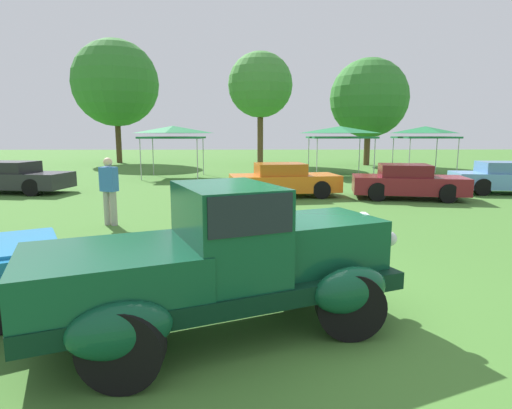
{
  "coord_description": "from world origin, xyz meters",
  "views": [
    {
      "loc": [
        -0.37,
        -5.09,
        2.24
      ],
      "look_at": [
        -0.23,
        2.17,
        1.04
      ],
      "focal_mm": 29.62,
      "sensor_mm": 36.0,
      "label": 1
    }
  ],
  "objects_px": {
    "show_car_orange": "(283,180)",
    "show_car_burgundy": "(408,182)",
    "spectator_between_cars": "(109,189)",
    "feature_pickup_truck": "(222,259)",
    "show_car_charcoal": "(12,178)",
    "show_car_skyblue": "(507,178)",
    "canopy_tent_center_field": "(340,131)",
    "canopy_tent_right_field": "(425,132)",
    "canopy_tent_left_field": "(173,131)"
  },
  "relations": [
    {
      "from": "show_car_burgundy",
      "to": "canopy_tent_left_field",
      "type": "distance_m",
      "value": 12.54
    },
    {
      "from": "show_car_burgundy",
      "to": "canopy_tent_left_field",
      "type": "bearing_deg",
      "value": 140.42
    },
    {
      "from": "show_car_orange",
      "to": "show_car_skyblue",
      "type": "bearing_deg",
      "value": 4.28
    },
    {
      "from": "show_car_skyblue",
      "to": "canopy_tent_center_field",
      "type": "xyz_separation_m",
      "value": [
        -4.92,
        7.38,
        1.83
      ]
    },
    {
      "from": "show_car_burgundy",
      "to": "canopy_tent_center_field",
      "type": "height_order",
      "value": "canopy_tent_center_field"
    },
    {
      "from": "feature_pickup_truck",
      "to": "canopy_tent_left_field",
      "type": "relative_size",
      "value": 1.37
    },
    {
      "from": "feature_pickup_truck",
      "to": "canopy_tent_left_field",
      "type": "bearing_deg",
      "value": 101.4
    },
    {
      "from": "show_car_burgundy",
      "to": "canopy_tent_center_field",
      "type": "xyz_separation_m",
      "value": [
        -0.55,
        8.67,
        1.83
      ]
    },
    {
      "from": "show_car_skyblue",
      "to": "spectator_between_cars",
      "type": "bearing_deg",
      "value": -157.63
    },
    {
      "from": "show_car_skyblue",
      "to": "canopy_tent_left_field",
      "type": "height_order",
      "value": "canopy_tent_left_field"
    },
    {
      "from": "show_car_burgundy",
      "to": "show_car_skyblue",
      "type": "height_order",
      "value": "same"
    },
    {
      "from": "canopy_tent_center_field",
      "to": "feature_pickup_truck",
      "type": "bearing_deg",
      "value": -105.99
    },
    {
      "from": "show_car_burgundy",
      "to": "canopy_tent_left_field",
      "type": "xyz_separation_m",
      "value": [
        -9.57,
        7.91,
        1.83
      ]
    },
    {
      "from": "show_car_orange",
      "to": "show_car_burgundy",
      "type": "xyz_separation_m",
      "value": [
        4.33,
        -0.64,
        -0.0
      ]
    },
    {
      "from": "show_car_burgundy",
      "to": "spectator_between_cars",
      "type": "bearing_deg",
      "value": -154.96
    },
    {
      "from": "spectator_between_cars",
      "to": "canopy_tent_left_field",
      "type": "relative_size",
      "value": 0.54
    },
    {
      "from": "canopy_tent_center_field",
      "to": "canopy_tent_right_field",
      "type": "bearing_deg",
      "value": 1.76
    },
    {
      "from": "show_car_orange",
      "to": "show_car_burgundy",
      "type": "bearing_deg",
      "value": -8.4
    },
    {
      "from": "show_car_orange",
      "to": "spectator_between_cars",
      "type": "xyz_separation_m",
      "value": [
        -4.75,
        -4.88,
        0.31
      ]
    },
    {
      "from": "show_car_skyblue",
      "to": "canopy_tent_right_field",
      "type": "relative_size",
      "value": 1.46
    },
    {
      "from": "show_car_charcoal",
      "to": "show_car_skyblue",
      "type": "bearing_deg",
      "value": -1.71
    },
    {
      "from": "feature_pickup_truck",
      "to": "canopy_tent_right_field",
      "type": "bearing_deg",
      "value": 61.83
    },
    {
      "from": "feature_pickup_truck",
      "to": "spectator_between_cars",
      "type": "xyz_separation_m",
      "value": [
        -3.15,
        5.86,
        0.05
      ]
    },
    {
      "from": "show_car_orange",
      "to": "canopy_tent_right_field",
      "type": "height_order",
      "value": "canopy_tent_right_field"
    },
    {
      "from": "show_car_charcoal",
      "to": "show_car_skyblue",
      "type": "relative_size",
      "value": 1.07
    },
    {
      "from": "feature_pickup_truck",
      "to": "canopy_tent_left_field",
      "type": "distance_m",
      "value": 18.44
    },
    {
      "from": "show_car_charcoal",
      "to": "spectator_between_cars",
      "type": "xyz_separation_m",
      "value": [
        5.73,
        -6.1,
        0.31
      ]
    },
    {
      "from": "show_car_burgundy",
      "to": "canopy_tent_right_field",
      "type": "bearing_deg",
      "value": 64.52
    },
    {
      "from": "show_car_burgundy",
      "to": "canopy_tent_right_field",
      "type": "xyz_separation_m",
      "value": [
        4.2,
        8.82,
        1.82
      ]
    },
    {
      "from": "canopy_tent_left_field",
      "to": "canopy_tent_right_field",
      "type": "bearing_deg",
      "value": 3.77
    },
    {
      "from": "show_car_orange",
      "to": "canopy_tent_right_field",
      "type": "distance_m",
      "value": 11.96
    },
    {
      "from": "spectator_between_cars",
      "to": "show_car_burgundy",
      "type": "bearing_deg",
      "value": 25.04
    },
    {
      "from": "show_car_skyblue",
      "to": "spectator_between_cars",
      "type": "distance_m",
      "value": 14.54
    },
    {
      "from": "show_car_charcoal",
      "to": "show_car_skyblue",
      "type": "xyz_separation_m",
      "value": [
        19.17,
        -0.57,
        -0.0
      ]
    },
    {
      "from": "spectator_between_cars",
      "to": "show_car_orange",
      "type": "bearing_deg",
      "value": 45.8
    },
    {
      "from": "spectator_between_cars",
      "to": "canopy_tent_left_field",
      "type": "distance_m",
      "value": 12.25
    },
    {
      "from": "feature_pickup_truck",
      "to": "show_car_charcoal",
      "type": "distance_m",
      "value": 14.9
    },
    {
      "from": "canopy_tent_right_field",
      "to": "show_car_orange",
      "type": "bearing_deg",
      "value": -136.22
    },
    {
      "from": "show_car_orange",
      "to": "spectator_between_cars",
      "type": "distance_m",
      "value": 6.82
    },
    {
      "from": "spectator_between_cars",
      "to": "feature_pickup_truck",
      "type": "bearing_deg",
      "value": -61.8
    },
    {
      "from": "canopy_tent_left_field",
      "to": "spectator_between_cars",
      "type": "bearing_deg",
      "value": -87.7
    },
    {
      "from": "canopy_tent_center_field",
      "to": "canopy_tent_right_field",
      "type": "height_order",
      "value": "same"
    },
    {
      "from": "show_car_burgundy",
      "to": "canopy_tent_right_field",
      "type": "distance_m",
      "value": 9.93
    },
    {
      "from": "canopy_tent_center_field",
      "to": "canopy_tent_right_field",
      "type": "relative_size",
      "value": 1.16
    },
    {
      "from": "show_car_charcoal",
      "to": "canopy_tent_center_field",
      "type": "distance_m",
      "value": 15.91
    },
    {
      "from": "show_car_orange",
      "to": "canopy_tent_left_field",
      "type": "distance_m",
      "value": 9.14
    },
    {
      "from": "show_car_skyblue",
      "to": "canopy_tent_center_field",
      "type": "height_order",
      "value": "canopy_tent_center_field"
    },
    {
      "from": "feature_pickup_truck",
      "to": "canopy_tent_center_field",
      "type": "xyz_separation_m",
      "value": [
        5.38,
        18.77,
        1.56
      ]
    },
    {
      "from": "show_car_skyblue",
      "to": "canopy_tent_center_field",
      "type": "distance_m",
      "value": 9.05
    },
    {
      "from": "feature_pickup_truck",
      "to": "canopy_tent_right_field",
      "type": "height_order",
      "value": "canopy_tent_right_field"
    }
  ]
}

